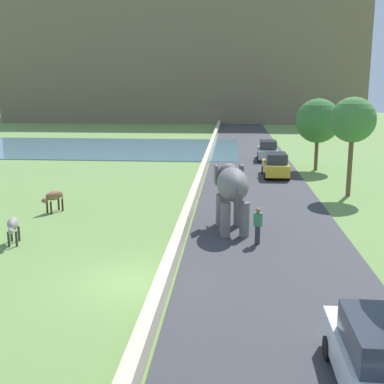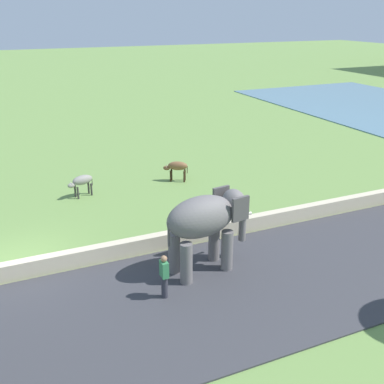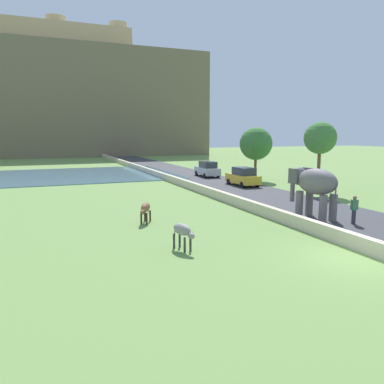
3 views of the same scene
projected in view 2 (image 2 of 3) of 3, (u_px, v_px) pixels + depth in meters
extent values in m
plane|color=#6B8E47|center=(18.00, 263.00, 17.62)|extent=(220.00, 220.00, 0.00)
ellipsoid|color=slate|center=(201.00, 217.00, 16.21)|extent=(1.77, 2.87, 1.50)
cylinder|color=slate|center=(214.00, 242.00, 17.50)|extent=(0.44, 0.44, 1.60)
cylinder|color=slate|center=(227.00, 251.00, 16.84)|extent=(0.44, 0.44, 1.60)
cylinder|color=slate|center=(174.00, 254.00, 16.63)|extent=(0.44, 0.44, 1.60)
cylinder|color=slate|center=(186.00, 264.00, 15.97)|extent=(0.44, 0.44, 1.60)
ellipsoid|color=slate|center=(233.00, 203.00, 16.84)|extent=(1.12, 1.03, 1.10)
cube|color=#504C4C|center=(221.00, 198.00, 17.23)|extent=(0.22, 0.71, 0.90)
cube|color=#504C4C|center=(240.00, 209.00, 16.28)|extent=(0.22, 0.71, 0.90)
cylinder|color=slate|center=(243.00, 222.00, 17.40)|extent=(0.28, 0.28, 1.50)
cone|color=silver|center=(238.00, 210.00, 17.37)|extent=(0.20, 0.57, 0.17)
cone|color=silver|center=(245.00, 214.00, 17.02)|extent=(0.20, 0.57, 0.17)
cylinder|color=#504C4C|center=(169.00, 235.00, 15.68)|extent=(0.08, 0.08, 0.90)
cylinder|color=#33333D|center=(165.00, 288.00, 15.28)|extent=(0.22, 0.22, 0.85)
cube|color=#388451|center=(164.00, 269.00, 15.02)|extent=(0.36, 0.22, 0.56)
sphere|color=#997051|center=(164.00, 259.00, 14.87)|extent=(0.22, 0.22, 0.22)
ellipsoid|color=brown|center=(178.00, 166.00, 25.77)|extent=(0.93, 1.17, 0.50)
cylinder|color=#302014|center=(171.00, 176.00, 25.87)|extent=(0.10, 0.10, 0.65)
cylinder|color=#302014|center=(172.00, 174.00, 26.16)|extent=(0.10, 0.10, 0.65)
cylinder|color=#302014|center=(184.00, 177.00, 25.80)|extent=(0.10, 0.10, 0.65)
cylinder|color=#302014|center=(185.00, 175.00, 26.08)|extent=(0.10, 0.10, 0.65)
ellipsoid|color=brown|center=(167.00, 168.00, 25.88)|extent=(0.41, 0.47, 0.26)
cone|color=beige|center=(166.00, 166.00, 25.74)|extent=(0.04, 0.04, 0.12)
cone|color=beige|center=(167.00, 165.00, 25.90)|extent=(0.04, 0.04, 0.12)
cylinder|color=#302014|center=(187.00, 170.00, 25.79)|extent=(0.04, 0.04, 0.45)
ellipsoid|color=gray|center=(82.00, 180.00, 23.61)|extent=(0.73, 1.18, 0.50)
cylinder|color=#373533|center=(78.00, 193.00, 23.49)|extent=(0.10, 0.10, 0.65)
cylinder|color=#373533|center=(75.00, 191.00, 23.70)|extent=(0.10, 0.10, 0.65)
cylinder|color=#373533|center=(91.00, 189.00, 23.95)|extent=(0.10, 0.10, 0.65)
cylinder|color=#373533|center=(89.00, 188.00, 24.17)|extent=(0.10, 0.10, 0.65)
ellipsoid|color=gray|center=(71.00, 185.00, 23.29)|extent=(0.34, 0.45, 0.26)
cone|color=beige|center=(72.00, 183.00, 23.16)|extent=(0.04, 0.04, 0.12)
cone|color=beige|center=(70.00, 182.00, 23.29)|extent=(0.04, 0.04, 0.12)
cylinder|color=#373533|center=(92.00, 181.00, 24.01)|extent=(0.04, 0.04, 0.45)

